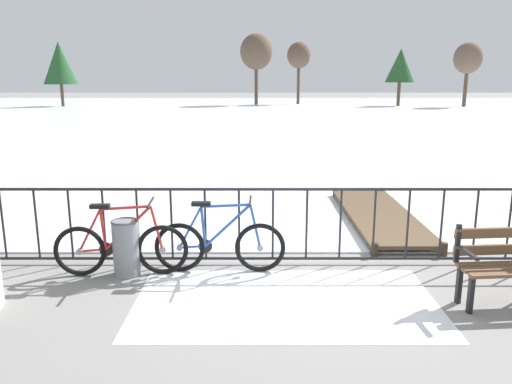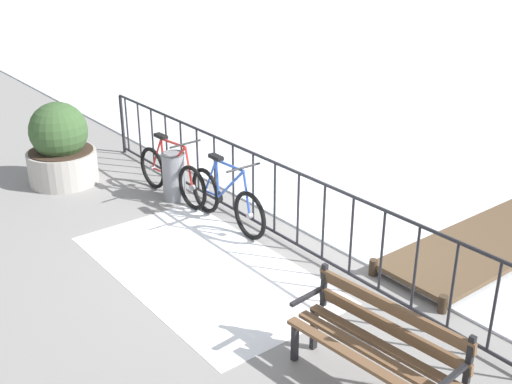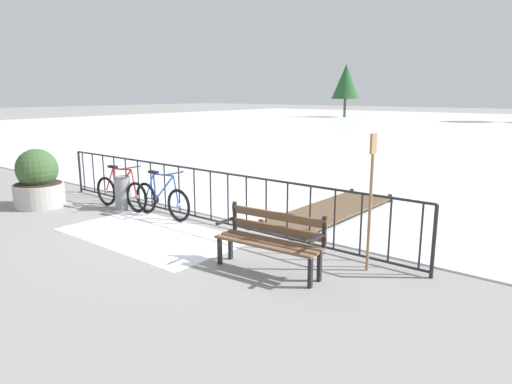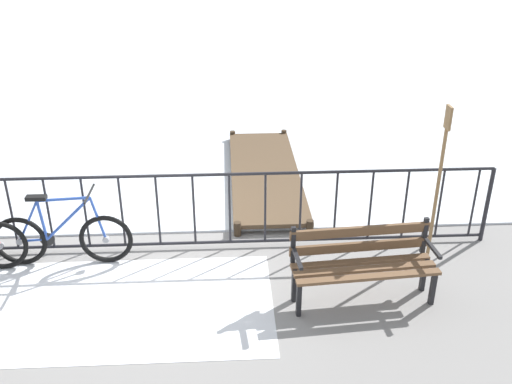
{
  "view_description": "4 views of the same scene",
  "coord_description": "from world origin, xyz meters",
  "views": [
    {
      "loc": [
        -0.45,
        -6.45,
        2.49
      ],
      "look_at": [
        -0.44,
        0.36,
        0.93
      ],
      "focal_mm": 35.03,
      "sensor_mm": 36.0,
      "label": 1
    },
    {
      "loc": [
        5.48,
        -4.76,
        3.82
      ],
      "look_at": [
        0.05,
        -0.52,
        0.88
      ],
      "focal_mm": 44.15,
      "sensor_mm": 36.0,
      "label": 2
    },
    {
      "loc": [
        6.38,
        -6.16,
        2.51
      ],
      "look_at": [
        1.05,
        0.39,
        0.69
      ],
      "focal_mm": 32.12,
      "sensor_mm": 36.0,
      "label": 3
    },
    {
      "loc": [
        1.12,
        -6.5,
        3.96
      ],
      "look_at": [
        1.45,
        -0.34,
        0.96
      ],
      "focal_mm": 40.35,
      "sensor_mm": 36.0,
      "label": 4
    }
  ],
  "objects": [
    {
      "name": "railing_fence",
      "position": [
        -0.0,
        0.0,
        0.56
      ],
      "size": [
        9.06,
        0.06,
        1.07
      ],
      "color": "#232328",
      "rests_on": "ground"
    },
    {
      "name": "snow_patch",
      "position": [
        -0.12,
        -1.2,
        0.0
      ],
      "size": [
        3.43,
        1.88,
        0.01
      ],
      "primitive_type": "cube",
      "color": "white",
      "rests_on": "ground"
    },
    {
      "name": "oar_upright",
      "position": [
        3.68,
        -0.3,
        1.14
      ],
      "size": [
        0.04,
        0.16,
        1.98
      ],
      "color": "#937047",
      "rests_on": "ground"
    },
    {
      "name": "bicycle_second",
      "position": [
        -0.93,
        -0.27,
        0.37
      ],
      "size": [
        1.71,
        0.52,
        0.97
      ],
      "color": "black",
      "rests_on": "ground"
    },
    {
      "name": "tree_centre",
      "position": [
        -17.48,
        38.14,
        3.71
      ],
      "size": [
        2.87,
        2.87,
        5.52
      ],
      "color": "brown",
      "rests_on": "ground"
    },
    {
      "name": "park_bench",
      "position": [
        2.59,
        -1.17,
        0.51
      ],
      "size": [
        1.63,
        0.61,
        0.89
      ],
      "color": "brown",
      "rests_on": "ground"
    },
    {
      "name": "frozen_pond",
      "position": [
        0.0,
        28.4,
        0.01
      ],
      "size": [
        80.0,
        56.0,
        0.03
      ],
      "primitive_type": "cube",
      "color": "silver",
      "rests_on": "ground"
    },
    {
      "name": "ground_plane",
      "position": [
        0.0,
        0.0,
        0.0
      ],
      "size": [
        160.0,
        160.0,
        0.0
      ],
      "primitive_type": "plane",
      "color": "gray"
    },
    {
      "name": "planter_with_shrub",
      "position": [
        -3.8,
        -1.42,
        0.59
      ],
      "size": [
        1.08,
        1.08,
        1.31
      ],
      "color": "#ADA8A0",
      "rests_on": "ground"
    },
    {
      "name": "trash_bin",
      "position": [
        -2.12,
        -0.38,
        0.37
      ],
      "size": [
        0.35,
        0.35,
        0.73
      ],
      "color": "gray",
      "rests_on": "ground"
    },
    {
      "name": "wooden_dock",
      "position": [
        1.73,
        2.11,
        0.12
      ],
      "size": [
        1.1,
        3.71,
        0.2
      ],
      "color": "brown",
      "rests_on": "ground"
    },
    {
      "name": "bicycle_near_railing",
      "position": [
        -2.19,
        -0.38,
        0.37
      ],
      "size": [
        1.71,
        0.52,
        0.97
      ],
      "color": "black",
      "rests_on": "ground"
    }
  ]
}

